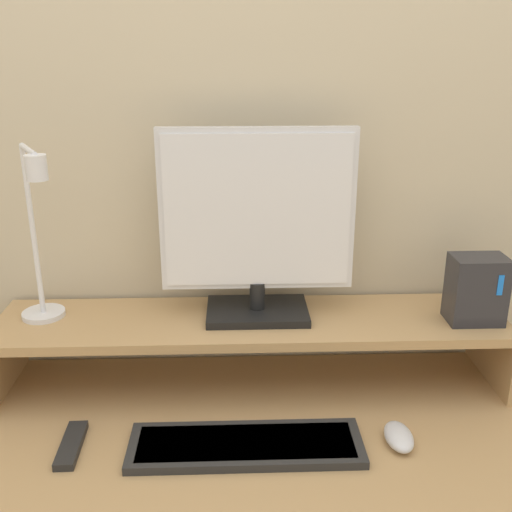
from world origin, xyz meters
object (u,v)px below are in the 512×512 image
(router_dock, at_px, (476,289))
(mouse, at_px, (399,437))
(keyboard, at_px, (246,445))
(remote_control, at_px, (71,445))
(desk_lamp, at_px, (38,244))
(monitor, at_px, (257,225))

(router_dock, height_order, mouse, router_dock)
(keyboard, relative_size, remote_control, 3.27)
(desk_lamp, height_order, mouse, desk_lamp)
(router_dock, relative_size, mouse, 1.56)
(mouse, bearing_deg, remote_control, 179.21)
(monitor, height_order, desk_lamp, monitor)
(monitor, relative_size, mouse, 4.37)
(desk_lamp, distance_m, remote_control, 0.43)
(router_dock, xyz_separation_m, mouse, (-0.21, -0.21, -0.23))
(router_dock, distance_m, keyboard, 0.62)
(monitor, xyz_separation_m, mouse, (0.28, -0.26, -0.37))
(router_dock, bearing_deg, monitor, 174.03)
(desk_lamp, relative_size, remote_control, 2.81)
(router_dock, xyz_separation_m, remote_control, (-0.88, -0.20, -0.24))
(desk_lamp, bearing_deg, keyboard, -28.41)
(keyboard, bearing_deg, mouse, 1.19)
(desk_lamp, distance_m, router_dock, 0.98)
(remote_control, bearing_deg, desk_lamp, 112.05)
(router_dock, height_order, remote_control, router_dock)
(router_dock, relative_size, keyboard, 0.33)
(keyboard, height_order, mouse, mouse)
(monitor, height_order, mouse, monitor)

